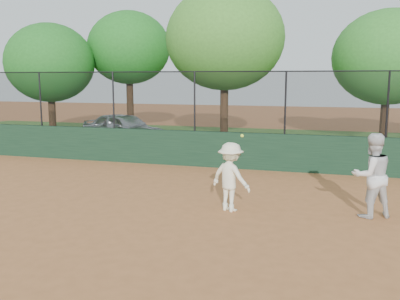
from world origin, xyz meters
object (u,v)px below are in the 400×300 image
(tree_1, at_px, (129,48))
(tree_3, at_px, (388,57))
(parked_car, at_px, (124,129))
(player_second, at_px, (371,175))
(tree_0, at_px, (50,63))
(tree_2, at_px, (225,39))
(player_main, at_px, (231,177))

(tree_1, distance_m, tree_3, 12.35)
(parked_car, distance_m, player_second, 12.71)
(tree_0, bearing_deg, tree_3, 7.52)
(parked_car, relative_size, tree_2, 0.61)
(player_second, height_order, tree_1, tree_1)
(tree_0, distance_m, tree_3, 15.49)
(tree_2, relative_size, tree_3, 1.17)
(parked_car, bearing_deg, player_second, -110.58)
(tree_0, distance_m, tree_2, 8.61)
(player_main, xyz_separation_m, tree_2, (-2.44, 9.72, 3.88))
(tree_1, bearing_deg, tree_2, -20.45)
(tree_1, relative_size, tree_2, 0.92)
(parked_car, distance_m, tree_3, 11.89)
(parked_car, xyz_separation_m, player_main, (6.76, -8.55, 0.06))
(parked_car, bearing_deg, tree_1, 39.75)
(tree_0, xyz_separation_m, tree_1, (3.02, 2.47, 0.80))
(tree_3, bearing_deg, player_second, -97.14)
(parked_car, xyz_separation_m, tree_1, (-1.21, 3.24, 3.77))
(tree_0, height_order, tree_3, tree_3)
(tree_0, bearing_deg, tree_2, 2.73)
(parked_car, distance_m, tree_1, 5.11)
(player_main, bearing_deg, tree_1, 124.06)
(tree_0, bearing_deg, parked_car, -10.32)
(player_second, bearing_deg, tree_2, -85.75)
(tree_0, height_order, tree_2, tree_2)
(player_second, bearing_deg, parked_car, -65.86)
(tree_1, relative_size, tree_3, 1.08)
(player_main, bearing_deg, parked_car, 128.35)
(player_second, bearing_deg, tree_1, -72.07)
(parked_car, xyz_separation_m, tree_2, (4.32, 1.18, 3.94))
(player_main, bearing_deg, tree_0, 139.71)
(tree_3, bearing_deg, player_main, -111.03)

